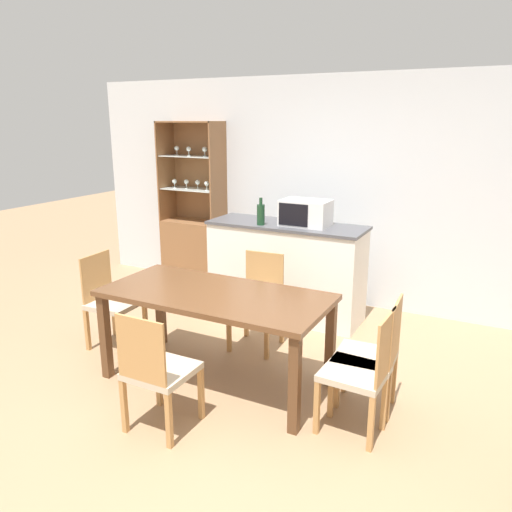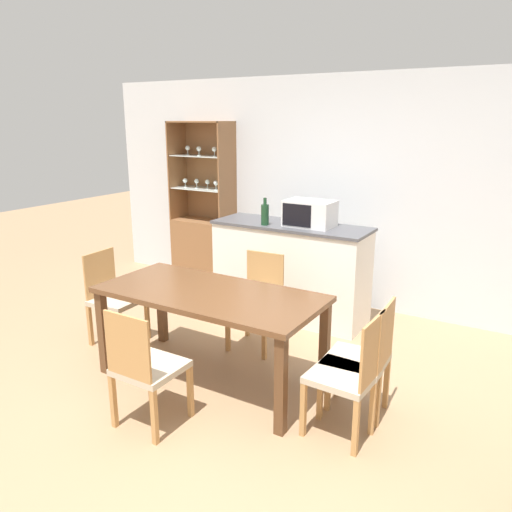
{
  "view_description": "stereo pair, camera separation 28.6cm",
  "coord_description": "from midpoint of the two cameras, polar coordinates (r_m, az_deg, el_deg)",
  "views": [
    {
      "loc": [
        1.63,
        -2.77,
        2.08
      ],
      "look_at": [
        -0.39,
        1.14,
        0.86
      ],
      "focal_mm": 35.0,
      "sensor_mm": 36.0,
      "label": 1
    },
    {
      "loc": [
        1.88,
        -2.63,
        2.08
      ],
      "look_at": [
        -0.39,
        1.14,
        0.86
      ],
      "focal_mm": 35.0,
      "sensor_mm": 36.0,
      "label": 2
    }
  ],
  "objects": [
    {
      "name": "ground_plane",
      "position": [
        3.83,
        -1.74,
        -17.44
      ],
      "size": [
        18.0,
        18.0,
        0.0
      ],
      "primitive_type": "plane",
      "color": "#A37F5B"
    },
    {
      "name": "wall_back",
      "position": [
        5.66,
        12.78,
        6.9
      ],
      "size": [
        6.8,
        0.06,
        2.55
      ],
      "color": "silver",
      "rests_on": "ground_plane"
    },
    {
      "name": "kitchen_counter",
      "position": [
        5.35,
        5.47,
        -1.7
      ],
      "size": [
        1.67,
        0.58,
        1.02
      ],
      "color": "white",
      "rests_on": "ground_plane"
    },
    {
      "name": "display_cabinet",
      "position": [
        6.48,
        -4.69,
        2.04
      ],
      "size": [
        0.79,
        0.39,
        2.05
      ],
      "color": "brown",
      "rests_on": "ground_plane"
    },
    {
      "name": "dining_table",
      "position": [
        3.97,
        -3.25,
        -5.31
      ],
      "size": [
        1.8,
        0.84,
        0.76
      ],
      "color": "brown",
      "rests_on": "ground_plane"
    },
    {
      "name": "dining_chair_side_right_far",
      "position": [
        3.69,
        14.25,
        -11.43
      ],
      "size": [
        0.43,
        0.43,
        0.88
      ],
      "rotation": [
        0.0,
        0.0,
        1.62
      ],
      "color": "#C1B299",
      "rests_on": "ground_plane"
    },
    {
      "name": "dining_chair_side_left_far",
      "position": [
        4.88,
        -14.36,
        -4.67
      ],
      "size": [
        0.43,
        0.43,
        0.88
      ],
      "rotation": [
        0.0,
        0.0,
        -1.53
      ],
      "color": "#C1B299",
      "rests_on": "ground_plane"
    },
    {
      "name": "dining_chair_head_near",
      "position": [
        3.53,
        -10.17,
        -12.49
      ],
      "size": [
        0.41,
        0.41,
        0.88
      ],
      "rotation": [
        0.0,
        0.0,
        -0.0
      ],
      "color": "#C1B299",
      "rests_on": "ground_plane"
    },
    {
      "name": "dining_chair_side_right_near",
      "position": [
        3.47,
        12.96,
        -13.16
      ],
      "size": [
        0.43,
        0.43,
        0.88
      ],
      "rotation": [
        0.0,
        0.0,
        1.52
      ],
      "color": "#C1B299",
      "rests_on": "ground_plane"
    },
    {
      "name": "dining_chair_head_far",
      "position": [
        4.65,
        1.96,
        -5.23
      ],
      "size": [
        0.44,
        0.44,
        0.88
      ],
      "rotation": [
        0.0,
        0.0,
        3.2
      ],
      "color": "#C1B299",
      "rests_on": "ground_plane"
    },
    {
      "name": "microwave",
      "position": [
        5.12,
        7.76,
        4.83
      ],
      "size": [
        0.49,
        0.33,
        0.26
      ],
      "color": "silver",
      "rests_on": "kitchen_counter"
    },
    {
      "name": "wine_bottle",
      "position": [
        5.14,
        2.63,
        4.81
      ],
      "size": [
        0.08,
        0.08,
        0.28
      ],
      "color": "#193D23",
      "rests_on": "kitchen_counter"
    }
  ]
}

